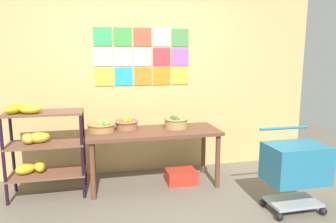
{
  "coord_description": "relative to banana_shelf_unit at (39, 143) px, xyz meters",
  "views": [
    {
      "loc": [
        -0.6,
        -2.63,
        1.61
      ],
      "look_at": [
        0.23,
        0.96,
        0.96
      ],
      "focal_mm": 32.82,
      "sensor_mm": 36.0,
      "label": 1
    }
  ],
  "objects": [
    {
      "name": "shopping_cart",
      "position": [
        2.66,
        -0.99,
        -0.14
      ],
      "size": [
        0.61,
        0.46,
        0.86
      ],
      "rotation": [
        0.0,
        0.0,
        -0.2
      ],
      "color": "black",
      "rests_on": "ground"
    },
    {
      "name": "produce_crate_under_table",
      "position": [
        1.7,
        -0.02,
        -0.56
      ],
      "size": [
        0.38,
        0.29,
        0.17
      ],
      "primitive_type": "cube",
      "color": "red",
      "rests_on": "ground"
    },
    {
      "name": "fruit_basket_back_left",
      "position": [
        1.65,
        0.08,
        0.15
      ],
      "size": [
        0.31,
        0.31,
        0.16
      ],
      "color": "#A58D4E",
      "rests_on": "display_table"
    },
    {
      "name": "fruit_basket_right",
      "position": [
        1.02,
        0.17,
        0.14
      ],
      "size": [
        0.31,
        0.31,
        0.15
      ],
      "color": "#986347",
      "rests_on": "display_table"
    },
    {
      "name": "banana_shelf_unit",
      "position": [
        0.0,
        0.0,
        0.0
      ],
      "size": [
        0.86,
        0.42,
        1.11
      ],
      "color": "black",
      "rests_on": "ground"
    },
    {
      "name": "back_wall_with_art",
      "position": [
        1.28,
        0.59,
        0.68
      ],
      "size": [
        5.06,
        0.07,
        2.64
      ],
      "color": "tan",
      "rests_on": "ground"
    },
    {
      "name": "fruit_basket_left",
      "position": [
        0.72,
        0.12,
        0.13
      ],
      "size": [
        0.35,
        0.35,
        0.14
      ],
      "color": "#AA7F48",
      "rests_on": "display_table"
    },
    {
      "name": "display_table",
      "position": [
        1.35,
        0.02,
        -0.02
      ],
      "size": [
        1.63,
        0.65,
        0.71
      ],
      "color": "brown",
      "rests_on": "ground"
    }
  ]
}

